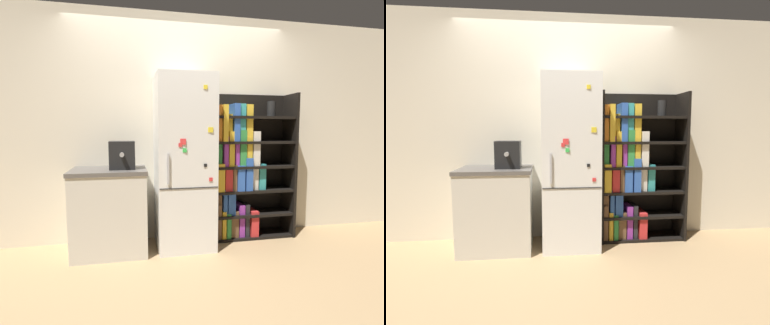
% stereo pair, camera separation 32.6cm
% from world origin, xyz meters
% --- Properties ---
extents(ground_plane, '(16.00, 16.00, 0.00)m').
position_xyz_m(ground_plane, '(0.00, 0.00, 0.00)').
color(ground_plane, tan).
extents(wall_back, '(8.00, 0.05, 2.60)m').
position_xyz_m(wall_back, '(0.00, 0.47, 1.30)').
color(wall_back, beige).
rests_on(wall_back, ground_plane).
extents(refrigerator, '(0.61, 0.62, 1.85)m').
position_xyz_m(refrigerator, '(-0.00, 0.15, 0.92)').
color(refrigerator, white).
rests_on(refrigerator, ground_plane).
extents(bookshelf, '(1.00, 0.36, 1.70)m').
position_xyz_m(bookshelf, '(0.72, 0.30, 0.81)').
color(bookshelf, black).
rests_on(bookshelf, ground_plane).
extents(kitchen_counter, '(0.76, 0.63, 0.88)m').
position_xyz_m(kitchen_counter, '(-0.79, 0.15, 0.44)').
color(kitchen_counter, beige).
rests_on(kitchen_counter, ground_plane).
extents(espresso_machine, '(0.26, 0.28, 0.29)m').
position_xyz_m(espresso_machine, '(-0.65, 0.11, 1.02)').
color(espresso_machine, black).
rests_on(espresso_machine, kitchen_counter).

